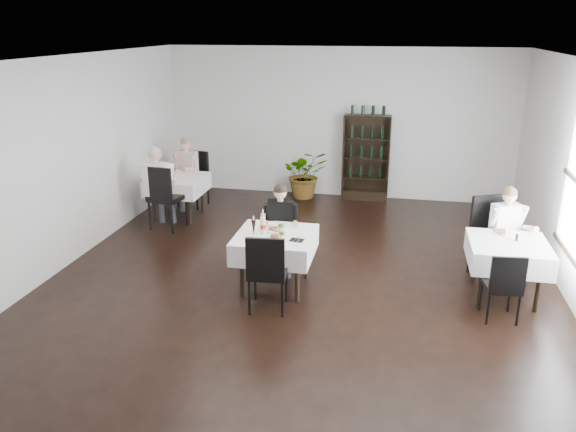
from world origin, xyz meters
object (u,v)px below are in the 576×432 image
object	(u,v)px
main_table	(275,245)
potted_tree	(305,174)
wine_shelf	(366,159)
diner_main	(280,222)

from	to	relation	value
main_table	potted_tree	distance (m)	4.21
wine_shelf	potted_tree	distance (m)	1.27
potted_tree	diner_main	xyz separation A→B (m)	(0.27, -3.65, 0.25)
wine_shelf	diner_main	distance (m)	3.89
wine_shelf	diner_main	bearing A→B (deg)	-104.07
main_table	potted_tree	xyz separation A→B (m)	(-0.31, 4.20, -0.12)
wine_shelf	main_table	xyz separation A→B (m)	(-0.90, -4.31, -0.23)
wine_shelf	main_table	bearing A→B (deg)	-101.78
diner_main	main_table	bearing A→B (deg)	-85.34
potted_tree	wine_shelf	bearing A→B (deg)	5.39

